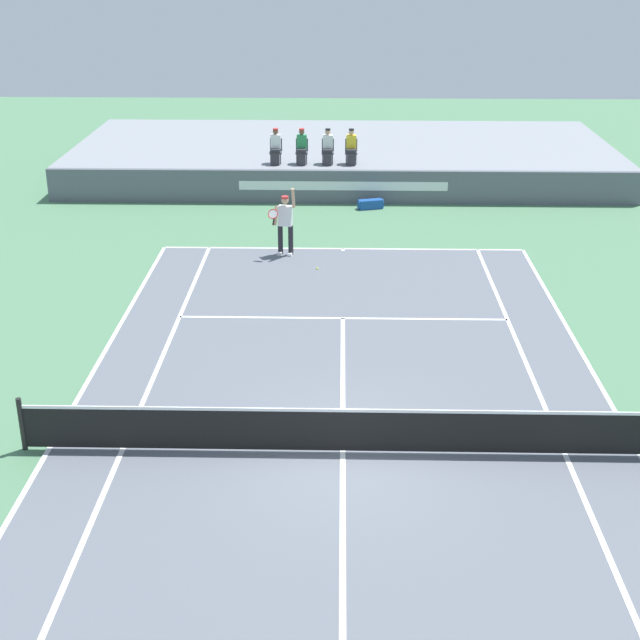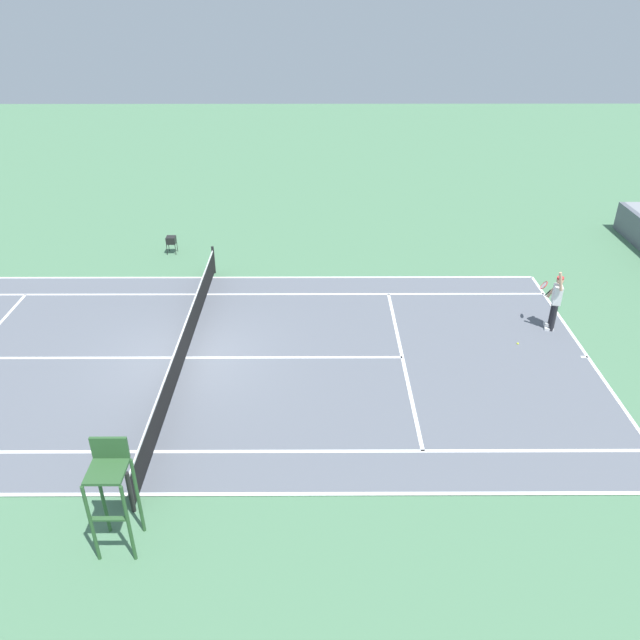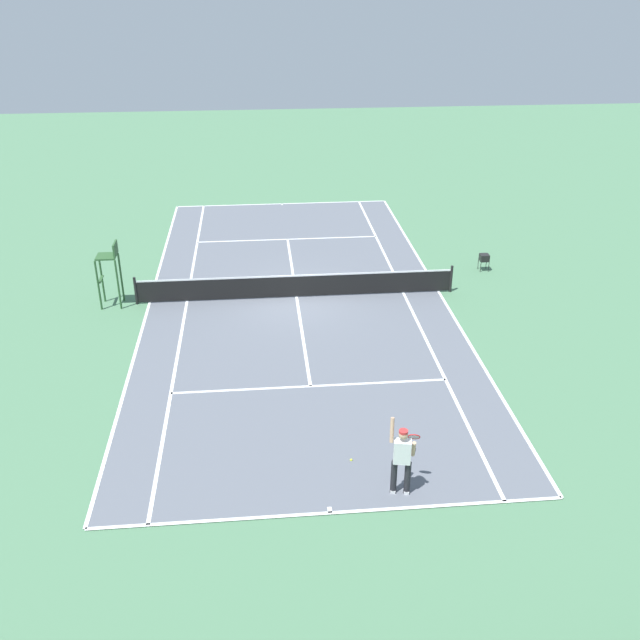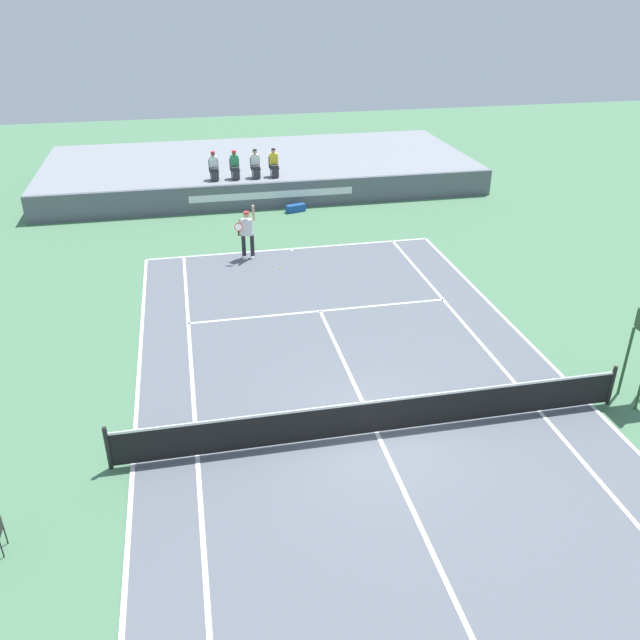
{
  "view_description": "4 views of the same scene",
  "coord_description": "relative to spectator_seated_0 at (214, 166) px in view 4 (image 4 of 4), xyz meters",
  "views": [
    {
      "loc": [
        -0.08,
        -14.56,
        8.85
      ],
      "look_at": [
        -0.52,
        3.97,
        1.0
      ],
      "focal_mm": 51.0,
      "sensor_mm": 36.0,
      "label": 1
    },
    {
      "loc": [
        15.46,
        3.91,
        10.0
      ],
      "look_at": [
        -0.52,
        3.97,
        1.0
      ],
      "focal_mm": 34.96,
      "sensor_mm": 36.0,
      "label": 2
    },
    {
      "loc": [
        1.41,
        24.28,
        11.19
      ],
      "look_at": [
        -0.52,
        3.97,
        1.0
      ],
      "focal_mm": 39.63,
      "sensor_mm": 36.0,
      "label": 3
    },
    {
      "loc": [
        -3.81,
        -11.81,
        9.4
      ],
      "look_at": [
        -0.52,
        3.97,
        1.0
      ],
      "focal_mm": 37.06,
      "sensor_mm": 36.0,
      "label": 4
    }
  ],
  "objects": [
    {
      "name": "ground_plane",
      "position": [
        2.46,
        -18.12,
        -1.8
      ],
      "size": [
        80.0,
        80.0,
        0.0
      ],
      "primitive_type": "plane",
      "color": "#4C7A56"
    },
    {
      "name": "net",
      "position": [
        2.46,
        -18.12,
        -1.28
      ],
      "size": [
        11.98,
        0.1,
        1.07
      ],
      "color": "black",
      "rests_on": "ground"
    },
    {
      "name": "equipment_bag",
      "position": [
        3.43,
        -1.69,
        -1.64
      ],
      "size": [
        0.95,
        0.56,
        0.32
      ],
      "color": "#194799",
      "rests_on": "ground"
    },
    {
      "name": "spectator_seated_2",
      "position": [
        1.89,
        0.0,
        0.0
      ],
      "size": [
        0.44,
        0.6,
        1.27
      ],
      "color": "#474C56",
      "rests_on": "bleacher_platform"
    },
    {
      "name": "court",
      "position": [
        2.46,
        -18.12,
        -1.79
      ],
      "size": [
        11.08,
        23.88,
        0.03
      ],
      "color": "slate",
      "rests_on": "ground"
    },
    {
      "name": "tennis_ball",
      "position": [
        1.72,
        -8.09,
        -1.77
      ],
      "size": [
        0.07,
        0.07,
        0.07
      ],
      "primitive_type": "sphere",
      "color": "#D1E533",
      "rests_on": "ground"
    },
    {
      "name": "bleacher_platform",
      "position": [
        2.46,
        3.81,
        -1.21
      ],
      "size": [
        21.22,
        9.32,
        1.19
      ],
      "primitive_type": "cube",
      "color": "gray",
      "rests_on": "ground"
    },
    {
      "name": "tennis_player",
      "position": [
        0.73,
        -6.79,
        -0.81
      ],
      "size": [
        0.82,
        0.62,
        2.08
      ],
      "color": "#232328",
      "rests_on": "ground"
    },
    {
      "name": "spectator_seated_0",
      "position": [
        0.0,
        0.0,
        0.0
      ],
      "size": [
        0.44,
        0.6,
        1.27
      ],
      "color": "#474C56",
      "rests_on": "bleacher_platform"
    },
    {
      "name": "barrier_wall",
      "position": [
        2.46,
        -0.97,
        -1.21
      ],
      "size": [
        21.22,
        0.25,
        1.19
      ],
      "color": "#565B66",
      "rests_on": "ground"
    },
    {
      "name": "spectator_seated_1",
      "position": [
        0.95,
        0.0,
        0.0
      ],
      "size": [
        0.44,
        0.6,
        1.27
      ],
      "color": "#474C56",
      "rests_on": "bleacher_platform"
    },
    {
      "name": "spectator_seated_3",
      "position": [
        2.74,
        0.0,
        0.0
      ],
      "size": [
        0.44,
        0.6,
        1.27
      ],
      "color": "#474C56",
      "rests_on": "bleacher_platform"
    }
  ]
}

